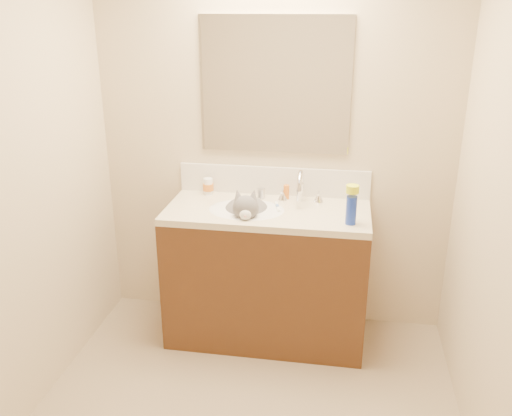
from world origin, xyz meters
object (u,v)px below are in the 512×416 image
(basin, at_px, (247,220))
(cat, at_px, (247,214))
(vanity_cabinet, at_px, (267,277))
(faucet, at_px, (300,189))
(spray_can, at_px, (351,210))
(amber_bottle, at_px, (286,192))
(silver_jar, at_px, (261,193))
(pill_bottle, at_px, (208,186))

(basin, xyz_separation_m, cat, (-0.00, 0.01, 0.04))
(vanity_cabinet, height_order, cat, cat)
(vanity_cabinet, bearing_deg, faucet, 37.29)
(faucet, bearing_deg, spray_can, -44.00)
(vanity_cabinet, relative_size, cat, 2.88)
(vanity_cabinet, distance_m, cat, 0.44)
(amber_bottle, relative_size, spray_can, 0.55)
(faucet, bearing_deg, amber_bottle, 148.07)
(spray_can, bearing_deg, cat, 167.33)
(silver_jar, bearing_deg, spray_can, -31.53)
(vanity_cabinet, xyz_separation_m, pill_bottle, (-0.41, 0.20, 0.50))
(pill_bottle, xyz_separation_m, amber_bottle, (0.50, -0.01, -0.01))
(cat, xyz_separation_m, amber_bottle, (0.21, 0.21, 0.08))
(amber_bottle, bearing_deg, spray_can, -41.58)
(silver_jar, bearing_deg, faucet, -10.23)
(basin, bearing_deg, amber_bottle, 46.80)
(cat, distance_m, amber_bottle, 0.31)
(faucet, height_order, silver_jar, faucet)
(basin, relative_size, spray_can, 2.81)
(silver_jar, bearing_deg, cat, -105.23)
(cat, bearing_deg, basin, -89.39)
(cat, bearing_deg, amber_bottle, 36.22)
(spray_can, bearing_deg, basin, 168.21)
(basin, xyz_separation_m, silver_jar, (0.05, 0.21, 0.10))
(pill_bottle, bearing_deg, faucet, -6.29)
(basin, bearing_deg, vanity_cabinet, 14.04)
(basin, height_order, silver_jar, silver_jar)
(basin, height_order, faucet, faucet)
(silver_jar, bearing_deg, vanity_cabinet, -69.80)
(vanity_cabinet, distance_m, amber_bottle, 0.54)
(vanity_cabinet, height_order, basin, basin)
(silver_jar, xyz_separation_m, amber_bottle, (0.16, 0.01, 0.01))
(amber_bottle, distance_m, spray_can, 0.53)
(basin, xyz_separation_m, spray_can, (0.60, -0.13, 0.15))
(basin, bearing_deg, cat, 99.63)
(pill_bottle, bearing_deg, basin, -38.77)
(silver_jar, bearing_deg, pill_bottle, 176.60)
(cat, height_order, spray_can, cat)
(faucet, distance_m, pill_bottle, 0.59)
(pill_bottle, relative_size, silver_jar, 1.69)
(vanity_cabinet, height_order, spray_can, spray_can)
(faucet, xyz_separation_m, cat, (-0.30, -0.16, -0.12))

